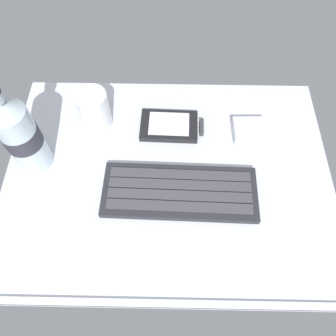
{
  "coord_description": "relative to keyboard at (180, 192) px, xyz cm",
  "views": [
    {
      "loc": [
        0.54,
        -29.95,
        56.54
      ],
      "look_at": [
        0.0,
        0.0,
        3.0
      ],
      "focal_mm": 34.89,
      "sensor_mm": 36.0,
      "label": 1
    }
  ],
  "objects": [
    {
      "name": "ground_plane",
      "position": [
        -2.27,
        3.64,
        -1.79
      ],
      "size": [
        64.0,
        48.0,
        2.8
      ],
      "color": "silver"
    },
    {
      "name": "keyboard",
      "position": [
        0.0,
        0.0,
        0.0
      ],
      "size": [
        29.26,
        11.71,
        1.7
      ],
      "color": "#232328",
      "rests_on": "ground_plane"
    },
    {
      "name": "water_bottle",
      "position": [
        -28.66,
        6.95,
        8.2
      ],
      "size": [
        6.73,
        6.73,
        20.8
      ],
      "color": "silver",
      "rests_on": "ground_plane"
    },
    {
      "name": "juice_cup",
      "position": [
        -17.62,
        16.57,
        3.1
      ],
      "size": [
        6.4,
        6.4,
        8.5
      ],
      "color": "silver",
      "rests_on": "ground_plane"
    },
    {
      "name": "handheld_device",
      "position": [
        -1.61,
        15.37,
        -0.08
      ],
      "size": [
        12.96,
        7.95,
        1.5
      ],
      "color": "black",
      "rests_on": "ground_plane"
    },
    {
      "name": "charger_block",
      "position": [
        14.62,
        14.09,
        0.39
      ],
      "size": [
        7.12,
        5.75,
        2.4
      ],
      "primitive_type": "cube",
      "rotation": [
        0.0,
        0.0,
        0.02
      ],
      "color": "silver",
      "rests_on": "ground_plane"
    }
  ]
}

